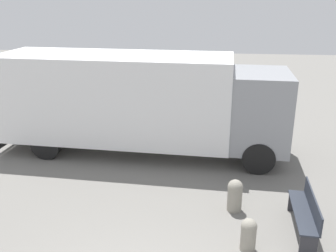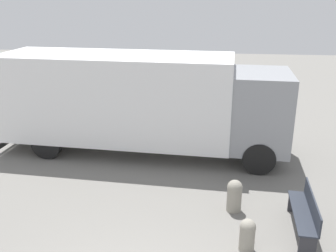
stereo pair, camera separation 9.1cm
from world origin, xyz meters
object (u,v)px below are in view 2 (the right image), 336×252
delivery_truck (139,99)px  park_bench (306,212)px  bollard_far_bench (234,194)px  bollard_near_bench (247,234)px

delivery_truck → park_bench: (4.45, -4.16, -1.26)m
park_bench → bollard_far_bench: bearing=66.9°
bollard_near_bench → bollard_far_bench: bollard_far_bench is taller
delivery_truck → bollard_far_bench: 4.72m
delivery_truck → park_bench: delivery_truck is taller
delivery_truck → bollard_near_bench: 6.00m
delivery_truck → bollard_far_bench: delivery_truck is taller
bollard_near_bench → bollard_far_bench: 1.50m
delivery_truck → bollard_far_bench: bearing=-45.9°
bollard_near_bench → bollard_far_bench: (-0.19, 1.49, 0.05)m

